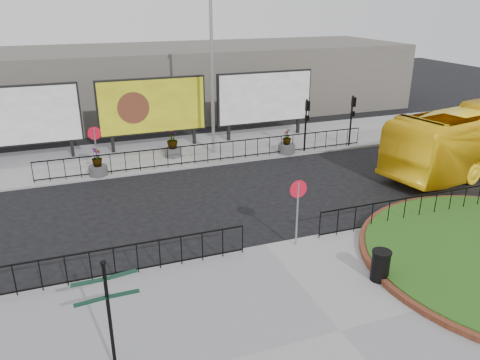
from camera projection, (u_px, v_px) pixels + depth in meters
name	position (u px, v px, depth m)	size (l,w,h in m)	color
ground	(266.00, 247.00, 16.82)	(90.00, 90.00, 0.00)	black
pavement_near	(340.00, 332.00, 12.43)	(30.00, 10.00, 0.12)	gray
pavement_far	(184.00, 151.00, 27.28)	(44.00, 6.00, 0.12)	gray
railing_near_left	(91.00, 266.00, 14.36)	(10.00, 0.10, 1.10)	black
railing_near_right	(420.00, 207.00, 18.43)	(9.00, 0.10, 1.10)	black
railing_far	(214.00, 152.00, 25.02)	(18.00, 0.10, 1.10)	black
speed_sign_far	(95.00, 140.00, 22.71)	(0.64, 0.07, 2.47)	gray
speed_sign_near	(298.00, 199.00, 16.10)	(0.64, 0.07, 2.47)	gray
billboard_left	(19.00, 116.00, 24.44)	(6.20, 0.31, 4.10)	black
billboard_mid	(152.00, 106.00, 26.72)	(6.20, 0.31, 4.10)	black
billboard_right	(265.00, 98.00, 29.00)	(6.20, 0.31, 4.10)	black
lamp_post	(212.00, 69.00, 25.17)	(0.74, 0.18, 9.23)	gray
signal_pole_a	(306.00, 117.00, 26.33)	(0.22, 0.26, 3.00)	black
signal_pole_b	(352.00, 113.00, 27.31)	(0.22, 0.26, 3.00)	black
building_backdrop	(150.00, 82.00, 35.13)	(40.00, 10.00, 5.00)	#5A554F
fingerpost_sign	(108.00, 308.00, 10.37)	(1.42, 0.31, 3.04)	black
litter_bin	(380.00, 265.00, 14.49)	(0.61, 0.61, 1.00)	black
planter_a	(98.00, 165.00, 23.17)	(0.91, 0.91, 1.41)	#4C4C4F
planter_b	(172.00, 146.00, 25.88)	(0.92, 0.92, 1.53)	#4C4C4F
planter_c	(287.00, 145.00, 26.56)	(0.97, 0.97, 1.37)	#4C4C4F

